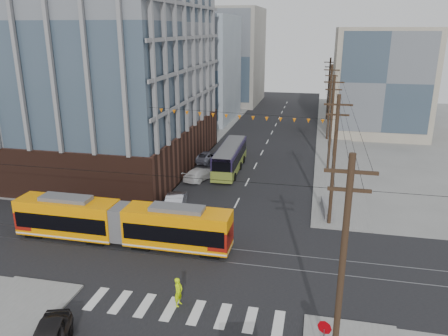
# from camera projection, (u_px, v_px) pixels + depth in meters

# --- Properties ---
(ground) EXTENTS (160.00, 160.00, 0.00)m
(ground) POSITION_uv_depth(u_px,v_px,m) (197.00, 283.00, 28.47)
(ground) COLOR slate
(office_building) EXTENTS (30.00, 25.00, 28.60)m
(office_building) POSITION_uv_depth(u_px,v_px,m) (64.00, 42.00, 49.95)
(office_building) COLOR #381E16
(office_building) RESTS_ON ground
(bg_bldg_nw_near) EXTENTS (18.00, 16.00, 18.00)m
(bg_bldg_nw_near) POSITION_uv_depth(u_px,v_px,m) (183.00, 68.00, 77.53)
(bg_bldg_nw_near) COLOR #8C99A5
(bg_bldg_nw_near) RESTS_ON ground
(bg_bldg_ne_near) EXTENTS (14.00, 14.00, 16.00)m
(bg_bldg_ne_near) POSITION_uv_depth(u_px,v_px,m) (380.00, 81.00, 67.41)
(bg_bldg_ne_near) COLOR gray
(bg_bldg_ne_near) RESTS_ON ground
(bg_bldg_nw_far) EXTENTS (16.00, 18.00, 20.00)m
(bg_bldg_nw_far) POSITION_uv_depth(u_px,v_px,m) (224.00, 56.00, 95.21)
(bg_bldg_nw_far) COLOR gray
(bg_bldg_nw_far) RESTS_ON ground
(bg_bldg_ne_far) EXTENTS (16.00, 16.00, 14.00)m
(bg_bldg_ne_far) POSITION_uv_depth(u_px,v_px,m) (378.00, 75.00, 85.91)
(bg_bldg_ne_far) COLOR #8C99A5
(bg_bldg_ne_far) RESTS_ON ground
(utility_pole_near) EXTENTS (0.30, 0.30, 11.00)m
(utility_pole_near) POSITION_uv_depth(u_px,v_px,m) (342.00, 272.00, 19.48)
(utility_pole_near) COLOR black
(utility_pole_near) RESTS_ON ground
(utility_pole_far) EXTENTS (0.30, 0.30, 11.00)m
(utility_pole_far) POSITION_uv_depth(u_px,v_px,m) (328.00, 89.00, 77.14)
(utility_pole_far) COLOR black
(utility_pole_far) RESTS_ON ground
(streetcar) EXTENTS (17.11, 2.53, 3.29)m
(streetcar) POSITION_uv_depth(u_px,v_px,m) (121.00, 223.00, 33.40)
(streetcar) COLOR #FF9300
(streetcar) RESTS_ON ground
(city_bus) EXTENTS (2.63, 10.83, 3.05)m
(city_bus) POSITION_uv_depth(u_px,v_px,m) (230.00, 158.00, 50.59)
(city_bus) COLOR #21183A
(city_bus) RESTS_ON ground
(parked_car_silver) EXTENTS (2.39, 4.79, 1.51)m
(parked_car_silver) POSITION_uv_depth(u_px,v_px,m) (176.00, 201.00, 40.03)
(parked_car_silver) COLOR #B6B7C4
(parked_car_silver) RESTS_ON ground
(parked_car_white) EXTENTS (3.30, 4.92, 1.32)m
(parked_car_white) POSITION_uv_depth(u_px,v_px,m) (200.00, 174.00, 47.68)
(parked_car_white) COLOR white
(parked_car_white) RESTS_ON ground
(parked_car_grey) EXTENTS (3.29, 5.17, 1.33)m
(parked_car_grey) POSITION_uv_depth(u_px,v_px,m) (208.00, 157.00, 54.05)
(parked_car_grey) COLOR slate
(parked_car_grey) RESTS_ON ground
(pedestrian) EXTENTS (0.57, 0.74, 1.82)m
(pedestrian) POSITION_uv_depth(u_px,v_px,m) (178.00, 292.00, 25.94)
(pedestrian) COLOR #D1FF05
(pedestrian) RESTS_ON ground
(jersey_barrier) EXTENTS (1.35, 4.28, 0.84)m
(jersey_barrier) POSITION_uv_depth(u_px,v_px,m) (327.00, 209.00, 39.12)
(jersey_barrier) COLOR gray
(jersey_barrier) RESTS_ON ground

